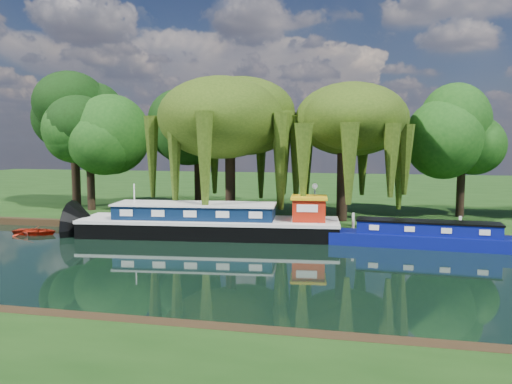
# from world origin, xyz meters

# --- Properties ---
(ground) EXTENTS (120.00, 120.00, 0.00)m
(ground) POSITION_xyz_m (0.00, 0.00, 0.00)
(ground) COLOR black
(far_bank) EXTENTS (120.00, 52.00, 0.45)m
(far_bank) POSITION_xyz_m (0.00, 34.00, 0.23)
(far_bank) COLOR #13330E
(far_bank) RESTS_ON ground
(dutch_barge) EXTENTS (15.73, 4.98, 3.26)m
(dutch_barge) POSITION_xyz_m (-5.36, 6.87, 0.81)
(dutch_barge) COLOR black
(dutch_barge) RESTS_ON ground
(narrowboat) EXTENTS (10.64, 2.39, 1.54)m
(narrowboat) POSITION_xyz_m (6.96, 6.41, 0.55)
(narrowboat) COLOR navy
(narrowboat) RESTS_ON ground
(red_dinghy) EXTENTS (2.82, 2.10, 0.56)m
(red_dinghy) POSITION_xyz_m (-16.13, 5.20, 0.00)
(red_dinghy) COLOR #9F1C0B
(red_dinghy) RESTS_ON ground
(willow_left) EXTENTS (7.63, 7.63, 9.14)m
(willow_left) POSITION_xyz_m (-5.46, 11.72, 7.09)
(willow_left) COLOR black
(willow_left) RESTS_ON far_bank
(willow_right) EXTENTS (6.80, 6.80, 8.28)m
(willow_right) POSITION_xyz_m (2.18, 11.72, 6.49)
(willow_right) COLOR black
(willow_right) RESTS_ON far_bank
(tree_far_left) EXTENTS (5.25, 5.25, 8.46)m
(tree_far_left) POSITION_xyz_m (-16.82, 12.97, 6.24)
(tree_far_left) COLOR black
(tree_far_left) RESTS_ON far_bank
(tree_far_back) EXTENTS (5.74, 5.74, 9.65)m
(tree_far_back) POSITION_xyz_m (-19.07, 14.58, 7.17)
(tree_far_back) COLOR black
(tree_far_back) RESTS_ON far_bank
(tree_far_mid) EXTENTS (5.17, 5.17, 8.46)m
(tree_far_mid) POSITION_xyz_m (-9.21, 15.93, 6.29)
(tree_far_mid) COLOR black
(tree_far_mid) RESTS_ON far_bank
(tree_far_right) EXTENTS (4.82, 4.82, 7.89)m
(tree_far_right) POSITION_xyz_m (10.20, 15.22, 5.88)
(tree_far_right) COLOR black
(tree_far_right) RESTS_ON far_bank
(lamppost) EXTENTS (0.36, 0.36, 2.56)m
(lamppost) POSITION_xyz_m (0.50, 10.50, 2.42)
(lamppost) COLOR silver
(lamppost) RESTS_ON far_bank
(mooring_posts) EXTENTS (19.16, 0.16, 1.00)m
(mooring_posts) POSITION_xyz_m (-0.50, 8.40, 0.95)
(mooring_posts) COLOR silver
(mooring_posts) RESTS_ON far_bank
(reeds_near) EXTENTS (33.70, 1.50, 1.10)m
(reeds_near) POSITION_xyz_m (6.87, -7.57, 0.55)
(reeds_near) COLOR #204612
(reeds_near) RESTS_ON ground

